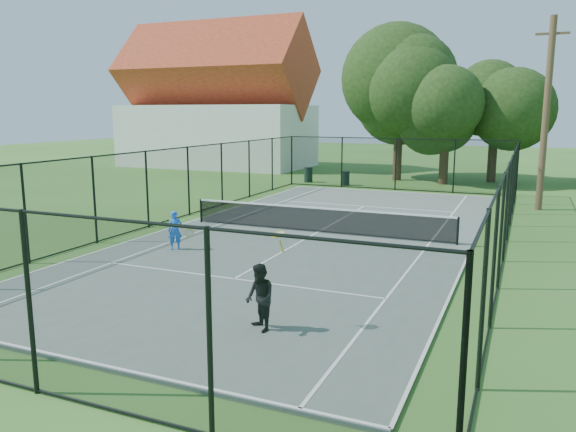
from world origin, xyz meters
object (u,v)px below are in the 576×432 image
at_px(trash_bin_left, 308,175).
at_px(player_black, 260,297).
at_px(trash_bin_right, 345,178).
at_px(utility_pole, 546,114).
at_px(player_blue, 175,230).
at_px(tennis_net, 317,219).

height_order(trash_bin_left, player_black, player_black).
xyz_separation_m(trash_bin_right, utility_pole, (10.89, -4.93, 3.92)).
height_order(utility_pole, player_blue, utility_pole).
distance_m(player_blue, player_black, 7.52).
bearing_deg(trash_bin_left, player_blue, -81.99).
distance_m(trash_bin_right, player_black, 23.91).
distance_m(tennis_net, player_blue, 5.39).
height_order(tennis_net, player_black, player_black).
relative_size(utility_pole, player_black, 4.26).
xyz_separation_m(tennis_net, player_black, (2.20, -9.33, 0.18)).
bearing_deg(player_blue, utility_pole, 50.51).
relative_size(trash_bin_left, trash_bin_right, 1.09).
bearing_deg(trash_bin_right, player_blue, -90.04).
height_order(tennis_net, player_blue, player_blue).
bearing_deg(tennis_net, player_blue, -128.16).
bearing_deg(trash_bin_left, tennis_net, -67.65).
xyz_separation_m(trash_bin_left, player_black, (8.17, -23.84, 0.27)).
distance_m(trash_bin_right, player_blue, 18.17).
relative_size(player_blue, player_black, 0.62).
bearing_deg(player_blue, player_black, -42.66).
xyz_separation_m(trash_bin_left, trash_bin_right, (2.65, -0.58, -0.04)).
bearing_deg(player_blue, trash_bin_left, 98.01).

